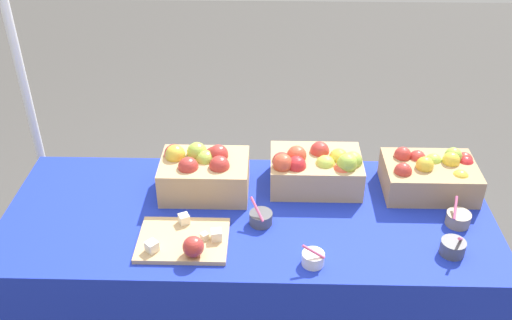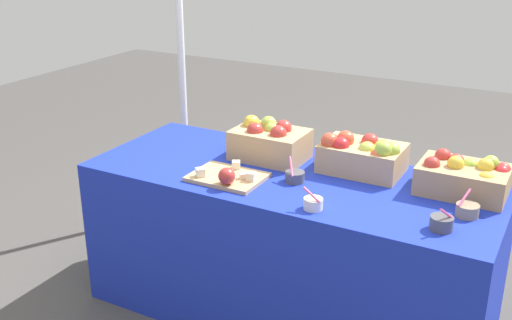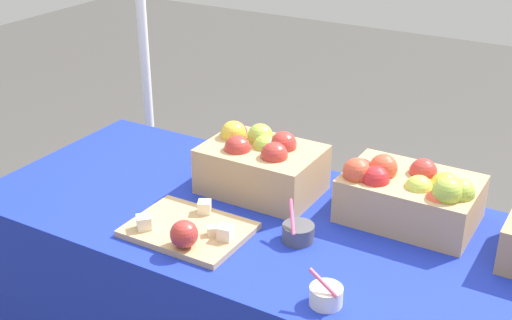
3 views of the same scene
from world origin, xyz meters
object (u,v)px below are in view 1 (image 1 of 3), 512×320
Objects in this scene: apple_crate_middle at (316,168)px; cutting_board_front at (186,241)px; apple_crate_left at (431,174)px; sample_bowl_far at (458,219)px; sample_bowl_extra at (261,218)px; sample_bowl_mid at (453,247)px; tent_pole at (20,67)px; apple_crate_right at (203,171)px; sample_bowl_near at (313,258)px.

cutting_board_front is (-0.49, -0.39, -0.06)m from apple_crate_middle.
apple_crate_left is 3.64× the size of sample_bowl_far.
sample_bowl_extra is (0.27, 0.13, 0.00)m from cutting_board_front.
tent_pole is at bearing 152.56° from sample_bowl_mid.
tent_pole is at bearing 162.87° from apple_crate_left.
apple_crate_left is 0.93m from apple_crate_right.
tent_pole is (-1.85, 0.96, 0.24)m from sample_bowl_mid.
cutting_board_front is (-0.03, -0.34, -0.07)m from apple_crate_right.
apple_crate_left reaches higher than sample_bowl_near.
apple_crate_middle reaches higher than apple_crate_left.
sample_bowl_near is at bearing -137.63° from apple_crate_left.
apple_crate_right is 1.07× the size of cutting_board_front.
apple_crate_middle is at bearing -21.88° from tent_pole.
tent_pole is (-0.90, 0.94, 0.25)m from cutting_board_front.
sample_bowl_extra reaches higher than sample_bowl_near.
sample_bowl_near is (-0.50, -0.46, -0.05)m from apple_crate_left.
cutting_board_front is 0.95m from sample_bowl_mid.
cutting_board_front is 3.01× the size of sample_bowl_extra.
sample_bowl_far is at bearing 1.03° from sample_bowl_extra.
apple_crate_left reaches higher than sample_bowl_mid.
sample_bowl_extra reaches higher than sample_bowl_mid.
apple_crate_right is 0.17× the size of tent_pole.
sample_bowl_mid is (0.92, -0.36, -0.07)m from apple_crate_right.
tent_pole is (-1.39, 0.56, 0.18)m from apple_crate_middle.
sample_bowl_near is 0.05× the size of tent_pole.
apple_crate_right is 3.48× the size of sample_bowl_far.
sample_bowl_extra is at bearing 130.33° from sample_bowl_near.
apple_crate_right is 3.39× the size of sample_bowl_mid.
sample_bowl_mid is 2.10m from tent_pole.
sample_bowl_extra is at bearing -34.71° from tent_pole.
sample_bowl_far is (0.98, -0.19, -0.07)m from apple_crate_right.
apple_crate_left is 0.68m from sample_bowl_near.
apple_crate_left reaches higher than sample_bowl_far.
cutting_board_front is at bearing -171.68° from sample_bowl_far.
apple_crate_left is 0.18× the size of tent_pole.
apple_crate_left is 0.47m from apple_crate_middle.
sample_bowl_far reaches higher than sample_bowl_near.
tent_pole is (-0.93, 0.60, 0.18)m from apple_crate_right.
cutting_board_front is 0.30m from sample_bowl_extra.
sample_bowl_mid is (0.50, 0.07, 0.00)m from sample_bowl_near.
sample_bowl_far is at bearing -22.59° from tent_pole.
sample_bowl_mid is at bearing -41.08° from apple_crate_middle.
cutting_board_front is 3.24× the size of sample_bowl_far.
sample_bowl_mid is (-0.00, -0.39, -0.05)m from apple_crate_left.
cutting_board_front is at bearing -153.35° from sample_bowl_extra.
sample_bowl_extra is at bearing -160.85° from apple_crate_left.
apple_crate_left is at bearing 42.37° from sample_bowl_near.
tent_pole is (-1.91, 0.80, 0.24)m from sample_bowl_far.
tent_pole reaches higher than apple_crate_left.
sample_bowl_extra is (-0.69, -0.24, -0.05)m from apple_crate_left.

